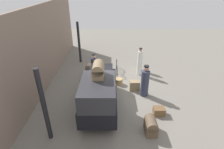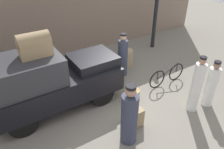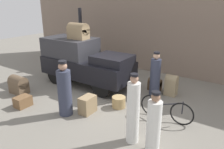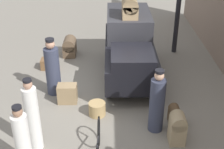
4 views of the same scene
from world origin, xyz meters
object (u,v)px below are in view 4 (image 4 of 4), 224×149
(suitcase_black_upright, at_px, (175,116))
(suitcase_small_leather, at_px, (49,64))
(porter_standing_middle, at_px, (157,103))
(porter_with_bicycle, at_px, (53,69))
(trunk_barrel_dark, at_px, (177,127))
(porter_lifting_near_truck, at_px, (33,117))
(truck, at_px, (129,45))
(trunk_on_truck_roof, at_px, (130,7))
(porter_carrying_trunk, at_px, (22,140))
(trunk_wicker_pale, at_px, (70,46))
(bicycle, at_px, (98,144))
(trunk_large_brown, at_px, (67,94))
(wicker_basket, at_px, (97,109))

(suitcase_black_upright, bearing_deg, suitcase_small_leather, -129.76)
(porter_standing_middle, distance_m, porter_with_bicycle, 3.36)
(porter_with_bicycle, distance_m, trunk_barrel_dark, 4.02)
(porter_lifting_near_truck, xyz_separation_m, trunk_barrel_dark, (-0.16, 3.35, -0.44))
(truck, height_order, suitcase_small_leather, truck)
(porter_standing_middle, height_order, trunk_on_truck_roof, trunk_on_truck_roof)
(porter_carrying_trunk, bearing_deg, suitcase_small_leather, -176.43)
(trunk_barrel_dark, relative_size, trunk_wicker_pale, 1.15)
(bicycle, height_order, trunk_large_brown, bicycle)
(porter_lifting_near_truck, xyz_separation_m, suitcase_small_leather, (-4.04, -0.39, -0.68))
(wicker_basket, relative_size, porter_carrying_trunk, 0.29)
(porter_with_bicycle, distance_m, suitcase_black_upright, 3.76)
(porter_standing_middle, relative_size, suitcase_small_leather, 3.30)
(bicycle, distance_m, trunk_large_brown, 2.46)
(porter_lifting_near_truck, relative_size, suitcase_small_leather, 3.57)
(truck, bearing_deg, trunk_barrel_dark, 15.39)
(porter_lifting_near_truck, bearing_deg, suitcase_small_leather, -174.48)
(trunk_on_truck_roof, bearing_deg, porter_carrying_trunk, -28.96)
(suitcase_small_leather, xyz_separation_m, trunk_on_truck_roof, (0.16, 2.77, 2.07))
(wicker_basket, distance_m, trunk_wicker_pale, 4.03)
(trunk_wicker_pale, xyz_separation_m, suitcase_black_upright, (4.28, 3.21, -0.09))
(porter_standing_middle, xyz_separation_m, trunk_large_brown, (-1.27, -2.38, -0.50))
(truck, distance_m, suitcase_black_upright, 3.10)
(suitcase_black_upright, bearing_deg, porter_with_bicycle, -115.04)
(porter_standing_middle, relative_size, porter_with_bicycle, 0.97)
(truck, xyz_separation_m, porter_carrying_trunk, (4.28, -2.48, -0.31))
(porter_carrying_trunk, xyz_separation_m, trunk_large_brown, (-2.52, 0.62, -0.45))
(truck, relative_size, trunk_large_brown, 7.06)
(porter_carrying_trunk, bearing_deg, suitcase_black_upright, 112.52)
(truck, bearing_deg, bicycle, -12.68)
(truck, bearing_deg, trunk_large_brown, -46.79)
(truck, relative_size, porter_lifting_near_truck, 2.14)
(wicker_basket, bearing_deg, bicycle, 2.98)
(bicycle, bearing_deg, trunk_barrel_dark, 105.01)
(trunk_large_brown, bearing_deg, porter_lifting_near_truck, -15.02)
(porter_with_bicycle, height_order, trunk_large_brown, porter_with_bicycle)
(suitcase_small_leather, bearing_deg, wicker_basket, 32.97)
(porter_lifting_near_truck, relative_size, porter_with_bicycle, 1.05)
(trunk_large_brown, bearing_deg, porter_standing_middle, 61.98)
(truck, height_order, porter_lifting_near_truck, truck)
(porter_standing_middle, bearing_deg, truck, -170.24)
(trunk_large_brown, bearing_deg, trunk_on_truck_roof, 136.41)
(trunk_barrel_dark, height_order, trunk_large_brown, trunk_barrel_dark)
(bicycle, relative_size, porter_lifting_near_truck, 0.89)
(bicycle, xyz_separation_m, trunk_large_brown, (-2.26, -0.96, -0.08))
(bicycle, bearing_deg, truck, 167.32)
(porter_lifting_near_truck, distance_m, trunk_large_brown, 2.07)
(porter_lifting_near_truck, distance_m, suitcase_small_leather, 4.11)
(truck, bearing_deg, wicker_basket, -22.48)
(trunk_barrel_dark, xyz_separation_m, suitcase_black_upright, (-0.70, 0.08, -0.17))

